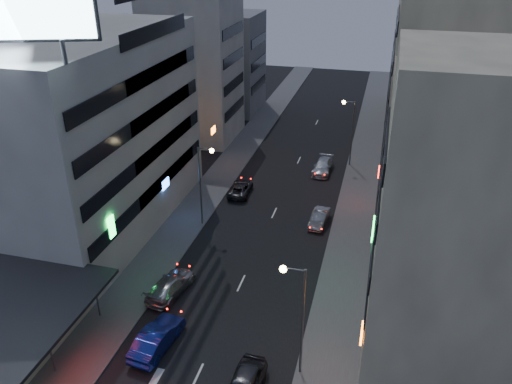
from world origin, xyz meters
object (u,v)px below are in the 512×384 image
(road_car_silver, at_px, (171,285))
(parked_car_left, at_px, (240,188))
(road_car_blue, at_px, (157,338))
(parked_car_right_mid, at_px, (319,218))
(parked_car_right_far, at_px, (323,166))

(road_car_silver, bearing_deg, parked_car_left, -82.50)
(parked_car_left, relative_size, road_car_blue, 0.91)
(parked_car_right_mid, relative_size, road_car_silver, 0.77)
(parked_car_right_mid, bearing_deg, parked_car_right_far, 101.26)
(road_car_blue, distance_m, road_car_silver, 5.88)
(parked_car_right_far, distance_m, road_car_blue, 32.24)
(parked_car_right_mid, relative_size, parked_car_right_far, 0.80)
(parked_car_right_far, xyz_separation_m, road_car_silver, (-8.35, -25.81, 0.03))
(parked_car_right_mid, relative_size, parked_car_left, 0.87)
(parked_car_right_mid, distance_m, parked_car_left, 10.19)
(parked_car_right_mid, bearing_deg, parked_car_left, 160.21)
(parked_car_right_mid, height_order, parked_car_right_far, parked_car_right_far)
(parked_car_left, relative_size, parked_car_right_far, 0.92)
(parked_car_right_mid, xyz_separation_m, parked_car_left, (-9.26, 4.25, -0.02))
(parked_car_left, distance_m, road_car_silver, 17.83)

